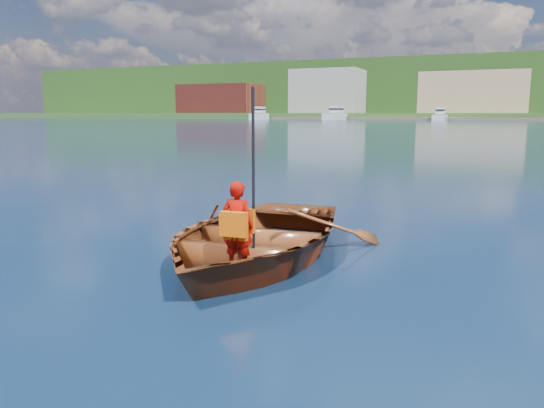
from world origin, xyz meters
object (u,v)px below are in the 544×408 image
(child_paddler, at_px, (238,225))
(rowboat, at_px, (254,237))
(dock, at_px, (463,119))
(marina_yachts, at_px, (530,115))

(child_paddler, bearing_deg, rowboat, 102.40)
(child_paddler, height_order, dock, child_paddler)
(rowboat, xyz_separation_m, marina_yachts, (10.91, 143.72, 1.09))
(rowboat, relative_size, child_paddler, 2.03)
(child_paddler, distance_m, marina_yachts, 145.01)
(rowboat, distance_m, child_paddler, 0.98)
(dock, relative_size, marina_yachts, 1.12)
(dock, distance_m, marina_yachts, 16.93)
(rowboat, bearing_deg, marina_yachts, 85.66)
(dock, bearing_deg, child_paddler, -87.88)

